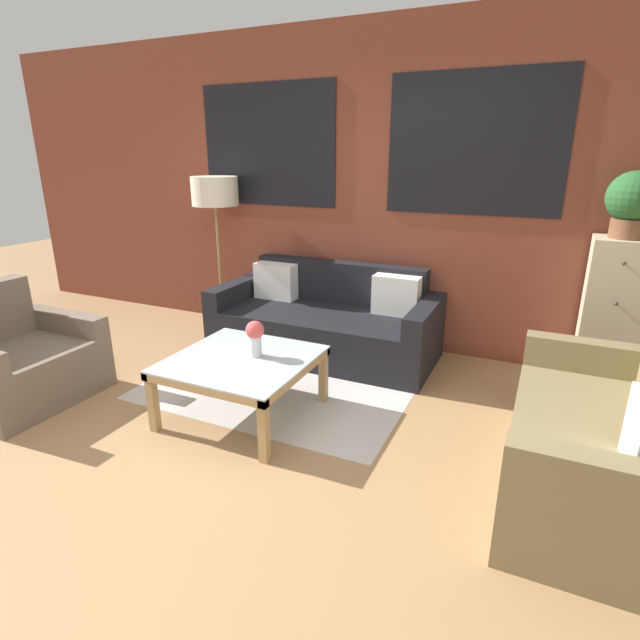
# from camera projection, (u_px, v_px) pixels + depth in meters

# --- Properties ---
(ground_plane) EXTENTS (16.00, 16.00, 0.00)m
(ground_plane) POSITION_uv_depth(u_px,v_px,m) (208.00, 473.00, 2.85)
(ground_plane) COLOR #9E754C
(wall_back_brick) EXTENTS (8.40, 0.09, 2.80)m
(wall_back_brick) POSITION_uv_depth(u_px,v_px,m) (363.00, 191.00, 4.50)
(wall_back_brick) COLOR brown
(wall_back_brick) RESTS_ON ground_plane
(rug) EXTENTS (2.00, 1.55, 0.00)m
(rug) POSITION_uv_depth(u_px,v_px,m) (284.00, 382.00, 3.98)
(rug) COLOR #BCB7B2
(rug) RESTS_ON ground_plane
(couch_dark) EXTENTS (1.97, 0.88, 0.78)m
(couch_dark) POSITION_uv_depth(u_px,v_px,m) (326.00, 323.00, 4.49)
(couch_dark) COLOR black
(couch_dark) RESTS_ON ground_plane
(settee_vintage) EXTENTS (0.80, 1.53, 0.92)m
(settee_vintage) POSITION_uv_depth(u_px,v_px,m) (604.00, 444.00, 2.57)
(settee_vintage) COLOR olive
(settee_vintage) RESTS_ON ground_plane
(armchair_corner) EXTENTS (0.80, 0.93, 0.84)m
(armchair_corner) POSITION_uv_depth(u_px,v_px,m) (19.00, 363.00, 3.65)
(armchair_corner) COLOR #6B5B4C
(armchair_corner) RESTS_ON ground_plane
(coffee_table) EXTENTS (0.91, 0.91, 0.43)m
(coffee_table) POSITION_uv_depth(u_px,v_px,m) (242.00, 366.00, 3.37)
(coffee_table) COLOR silver
(coffee_table) RESTS_ON ground_plane
(floor_lamp) EXTENTS (0.45, 0.45, 1.52)m
(floor_lamp) POSITION_uv_depth(u_px,v_px,m) (215.00, 196.00, 4.82)
(floor_lamp) COLOR olive
(floor_lamp) RESTS_ON ground_plane
(drawer_cabinet) EXTENTS (0.40, 0.36, 1.16)m
(drawer_cabinet) POSITION_uv_depth(u_px,v_px,m) (610.00, 316.00, 3.72)
(drawer_cabinet) COLOR #C6B793
(drawer_cabinet) RESTS_ON ground_plane
(potted_plant) EXTENTS (0.35, 0.35, 0.46)m
(potted_plant) POSITION_uv_depth(u_px,v_px,m) (633.00, 201.00, 3.45)
(potted_plant) COLOR brown
(potted_plant) RESTS_ON drawer_cabinet
(flower_vase) EXTENTS (0.12, 0.12, 0.25)m
(flower_vase) POSITION_uv_depth(u_px,v_px,m) (255.00, 335.00, 3.33)
(flower_vase) COLOR silver
(flower_vase) RESTS_ON coffee_table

